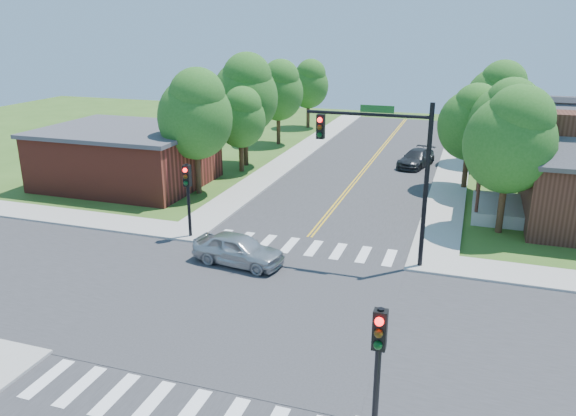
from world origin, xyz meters
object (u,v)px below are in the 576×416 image
(signal_pole_nw, at_px, (188,187))
(signal_mast_ne, at_px, (387,157))
(signal_pole_se, at_px, (378,351))
(car_dgrey, at_px, (416,159))
(car_silver, at_px, (238,250))

(signal_pole_nw, bearing_deg, signal_mast_ne, 0.07)
(signal_pole_se, bearing_deg, signal_pole_nw, 135.00)
(signal_pole_se, xyz_separation_m, car_dgrey, (-2.18, 29.44, -2.04))
(signal_pole_se, distance_m, car_silver, 12.00)
(car_dgrey, bearing_deg, signal_pole_nw, -101.34)
(car_silver, distance_m, car_dgrey, 21.13)
(signal_mast_ne, xyz_separation_m, signal_pole_se, (1.69, -11.21, -2.19))
(signal_pole_se, height_order, car_dgrey, signal_pole_se)
(signal_pole_nw, xyz_separation_m, car_silver, (3.54, -2.17, -1.96))
(signal_mast_ne, distance_m, signal_pole_nw, 9.76)
(signal_pole_nw, height_order, car_silver, signal_pole_nw)
(signal_mast_ne, xyz_separation_m, car_silver, (-5.97, -2.18, -4.15))
(signal_pole_se, distance_m, signal_pole_nw, 15.84)
(signal_pole_se, bearing_deg, car_dgrey, 94.24)
(car_dgrey, bearing_deg, car_silver, -90.06)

